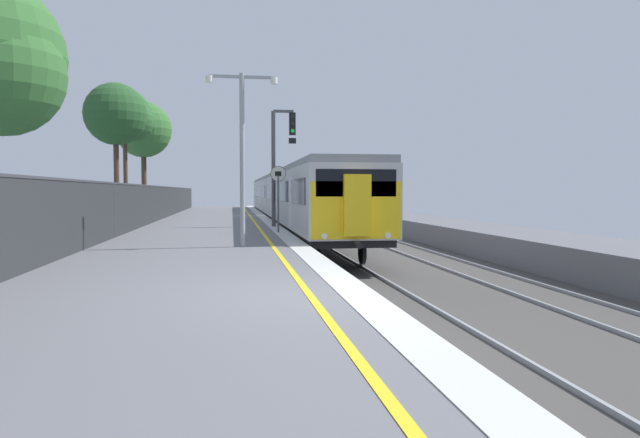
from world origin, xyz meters
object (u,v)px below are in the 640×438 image
at_px(commuter_train_at_platform, 288,196).
at_px(background_tree_right, 127,117).
at_px(background_tree_centre, 114,116).
at_px(signal_gantry, 279,154).
at_px(background_tree_back, 144,131).
at_px(platform_lamp_mid, 242,143).
at_px(speed_limit_sign, 278,190).

bearing_deg(commuter_train_at_platform, background_tree_right, 160.57).
distance_m(commuter_train_at_platform, background_tree_centre, 11.54).
relative_size(commuter_train_at_platform, signal_gantry, 8.11).
distance_m(background_tree_right, background_tree_back, 5.95).
distance_m(commuter_train_at_platform, signal_gantry, 11.79).
relative_size(platform_lamp_mid, background_tree_right, 0.57).
relative_size(signal_gantry, background_tree_right, 0.60).
height_order(commuter_train_at_platform, platform_lamp_mid, platform_lamp_mid).
bearing_deg(speed_limit_sign, commuter_train_at_platform, 83.16).
height_order(speed_limit_sign, background_tree_right, background_tree_right).
relative_size(commuter_train_at_platform, background_tree_right, 4.91).
bearing_deg(background_tree_centre, signal_gantry, -45.94).
relative_size(speed_limit_sign, background_tree_centre, 0.33).
bearing_deg(commuter_train_at_platform, platform_lamp_mid, -98.98).
bearing_deg(background_tree_centre, background_tree_back, 90.38).
bearing_deg(speed_limit_sign, platform_lamp_mid, -104.84).
height_order(signal_gantry, background_tree_back, background_tree_back).
bearing_deg(background_tree_right, speed_limit_sign, -65.40).
bearing_deg(background_tree_back, background_tree_right, -92.47).
relative_size(background_tree_centre, background_tree_back, 0.90).
relative_size(platform_lamp_mid, background_tree_back, 0.57).
xyz_separation_m(background_tree_right, background_tree_back, (0.26, 5.94, -0.32)).
bearing_deg(platform_lamp_mid, signal_gantry, 78.98).
bearing_deg(background_tree_centre, commuter_train_at_platform, 13.45).
bearing_deg(signal_gantry, background_tree_centre, 134.06).
height_order(commuter_train_at_platform, background_tree_back, background_tree_back).
distance_m(signal_gantry, background_tree_back, 23.19).
height_order(commuter_train_at_platform, signal_gantry, signal_gantry).
relative_size(speed_limit_sign, platform_lamp_mid, 0.52).
bearing_deg(background_tree_right, commuter_train_at_platform, -19.43).
bearing_deg(commuter_train_at_platform, speed_limit_sign, -96.84).
xyz_separation_m(commuter_train_at_platform, signal_gantry, (-1.48, -11.53, 1.97)).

